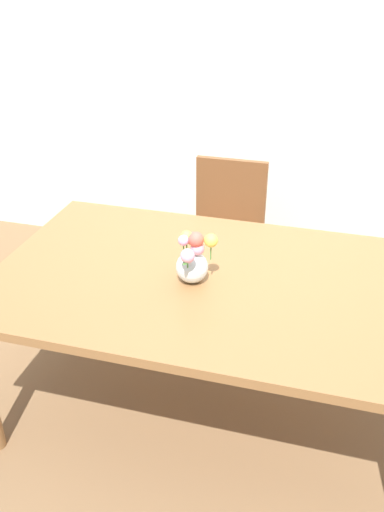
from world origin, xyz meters
The scene contains 5 objects.
ground_plane centered at (0.00, 0.00, 0.00)m, with size 12.00×12.00×0.00m, color brown.
back_wall centered at (0.00, 1.60, 1.40)m, with size 7.00×0.10×2.80m, color silver.
dining_table centered at (0.00, 0.00, 0.67)m, with size 1.90×1.16×0.73m.
chair_far centered at (-0.15, 0.92, 0.52)m, with size 0.42×0.42×0.90m.
flower_vase centered at (-0.08, -0.05, 0.84)m, with size 0.17×0.22×0.24m.
Camera 1 is at (0.43, -1.92, 1.96)m, focal length 38.26 mm.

